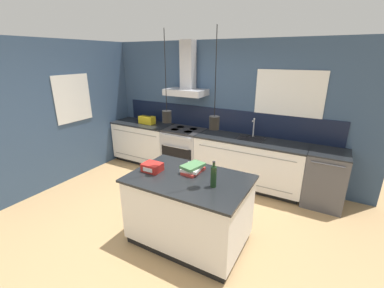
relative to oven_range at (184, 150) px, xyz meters
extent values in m
plane|color=tan|center=(0.63, -1.69, -0.46)|extent=(16.00, 16.00, 0.00)
cube|color=#354C6B|center=(0.63, 0.34, 0.84)|extent=(5.60, 0.06, 2.60)
cube|color=black|center=(0.63, 0.30, 0.67)|extent=(4.42, 0.02, 0.43)
cube|color=white|center=(1.88, 0.30, 1.16)|extent=(1.12, 0.01, 0.96)
cube|color=black|center=(1.88, 0.31, 1.16)|extent=(1.04, 0.01, 0.88)
cube|color=#B5B5BA|center=(0.00, 0.08, 1.18)|extent=(0.80, 0.46, 0.12)
cube|color=#B5B5BA|center=(0.00, 0.17, 1.69)|extent=(0.26, 0.20, 0.90)
cylinder|color=black|center=(0.86, -1.82, 1.70)|extent=(0.01, 0.01, 0.90)
cylinder|color=black|center=(0.86, -1.82, 1.18)|extent=(0.11, 0.11, 0.14)
sphere|color=#F9D18C|center=(0.86, -1.82, 1.18)|extent=(0.06, 0.06, 0.06)
cylinder|color=black|center=(1.49, -1.85, 1.70)|extent=(0.01, 0.01, 0.89)
cylinder|color=black|center=(1.49, -1.85, 1.19)|extent=(0.11, 0.11, 0.14)
sphere|color=#F9D18C|center=(1.49, -1.85, 1.19)|extent=(0.06, 0.06, 0.06)
cube|color=#354C6B|center=(-1.80, -0.99, 0.84)|extent=(0.06, 3.80, 2.60)
cube|color=white|center=(-1.76, -1.14, 1.09)|extent=(0.01, 0.76, 0.88)
cube|color=black|center=(-1.76, -1.14, 1.09)|extent=(0.01, 0.68, 0.80)
cube|color=black|center=(-1.06, 0.03, -0.41)|extent=(1.29, 0.56, 0.09)
cube|color=white|center=(-1.06, 0.00, 0.03)|extent=(1.33, 0.62, 0.79)
cube|color=gray|center=(-1.06, -0.31, 0.30)|extent=(1.17, 0.01, 0.01)
cube|color=gray|center=(-1.06, -0.31, -0.25)|extent=(1.17, 0.01, 0.01)
cube|color=black|center=(-1.06, 0.00, 0.44)|extent=(1.36, 0.64, 0.03)
cube|color=black|center=(1.36, 0.03, -0.41)|extent=(1.88, 0.56, 0.09)
cube|color=white|center=(1.36, 0.00, 0.03)|extent=(1.93, 0.62, 0.79)
cube|color=gray|center=(1.36, -0.31, 0.30)|extent=(1.70, 0.01, 0.01)
cube|color=gray|center=(1.36, -0.31, -0.25)|extent=(1.70, 0.01, 0.01)
cube|color=black|center=(1.36, 0.00, 0.44)|extent=(1.96, 0.64, 0.03)
cube|color=#262628|center=(1.36, 0.05, 0.45)|extent=(0.48, 0.34, 0.01)
cylinder|color=#B5B5BA|center=(1.36, 0.18, 0.62)|extent=(0.02, 0.02, 0.34)
sphere|color=#B5B5BA|center=(1.36, 0.18, 0.79)|extent=(0.03, 0.03, 0.03)
cylinder|color=#B5B5BA|center=(1.36, 0.12, 0.77)|extent=(0.02, 0.12, 0.02)
cube|color=#B5B5BA|center=(0.00, 0.00, -0.02)|extent=(0.78, 0.62, 0.87)
cube|color=black|center=(0.00, -0.31, -0.06)|extent=(0.67, 0.02, 0.44)
cylinder|color=#B5B5BA|center=(0.00, -0.34, 0.17)|extent=(0.59, 0.02, 0.02)
cube|color=#B5B5BA|center=(0.00, -0.32, 0.36)|extent=(0.67, 0.02, 0.07)
cube|color=#2D2D30|center=(0.00, 0.00, 0.43)|extent=(0.78, 0.60, 0.04)
cylinder|color=black|center=(-0.16, 0.11, 0.45)|extent=(0.17, 0.17, 0.00)
cylinder|color=black|center=(0.16, 0.11, 0.45)|extent=(0.17, 0.17, 0.00)
cylinder|color=black|center=(-0.16, -0.10, 0.45)|extent=(0.17, 0.17, 0.00)
cylinder|color=black|center=(0.16, -0.10, 0.45)|extent=(0.17, 0.17, 0.00)
cube|color=#4C4C51|center=(2.63, 0.00, -0.01)|extent=(0.60, 0.62, 0.89)
cube|color=black|center=(2.63, 0.00, 0.44)|extent=(0.60, 0.62, 0.02)
cylinder|color=#4C4C51|center=(2.63, -0.33, 0.36)|extent=(0.45, 0.02, 0.02)
cube|color=black|center=(1.16, -1.83, -0.41)|extent=(1.36, 0.88, 0.09)
cube|color=white|center=(1.16, -1.83, 0.03)|extent=(1.42, 0.92, 0.79)
cube|color=black|center=(1.16, -1.83, 0.44)|extent=(1.47, 0.97, 0.03)
cylinder|color=#193319|center=(1.52, -1.89, 0.58)|extent=(0.07, 0.07, 0.25)
cylinder|color=#193319|center=(1.52, -1.89, 0.73)|extent=(0.03, 0.03, 0.06)
cylinder|color=#262628|center=(1.52, -1.89, 0.76)|extent=(0.03, 0.03, 0.01)
cube|color=#B2332D|center=(1.13, -1.66, 0.47)|extent=(0.20, 0.33, 0.03)
cube|color=silver|center=(1.12, -1.66, 0.51)|extent=(0.25, 0.31, 0.04)
cube|color=#4C7F4C|center=(1.13, -1.67, 0.54)|extent=(0.26, 0.33, 0.04)
cube|color=red|center=(0.66, -1.89, 0.51)|extent=(0.24, 0.19, 0.11)
cube|color=white|center=(0.66, -1.99, 0.51)|extent=(0.14, 0.01, 0.05)
cube|color=gold|center=(-0.94, 0.00, 0.53)|extent=(0.34, 0.18, 0.16)
cylinder|color=black|center=(-0.94, 0.00, 0.63)|extent=(0.20, 0.02, 0.02)
camera|label=1|loc=(2.57, -4.27, 1.87)|focal=24.00mm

